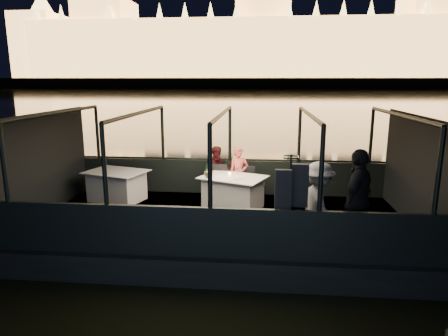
# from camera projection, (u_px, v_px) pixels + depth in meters

# --- Properties ---
(river_water) EXTENTS (500.00, 500.00, 0.00)m
(river_water) POSITION_uv_depth(u_px,v_px,m) (259.00, 96.00, 86.67)
(river_water) COLOR black
(river_water) RESTS_ON ground
(boat_hull) EXTENTS (8.60, 4.40, 1.00)m
(boat_hull) POSITION_uv_depth(u_px,v_px,m) (222.00, 239.00, 8.95)
(boat_hull) COLOR black
(boat_hull) RESTS_ON river_water
(boat_deck) EXTENTS (8.00, 4.00, 0.04)m
(boat_deck) POSITION_uv_depth(u_px,v_px,m) (222.00, 219.00, 8.84)
(boat_deck) COLOR black
(boat_deck) RESTS_ON boat_hull
(gunwale_port) EXTENTS (8.00, 0.08, 0.90)m
(gunwale_port) POSITION_uv_depth(u_px,v_px,m) (230.00, 177.00, 10.68)
(gunwale_port) COLOR black
(gunwale_port) RESTS_ON boat_deck
(gunwale_starboard) EXTENTS (8.00, 0.08, 0.90)m
(gunwale_starboard) POSITION_uv_depth(u_px,v_px,m) (210.00, 233.00, 6.80)
(gunwale_starboard) COLOR black
(gunwale_starboard) RESTS_ON boat_deck
(cabin_glass_port) EXTENTS (8.00, 0.02, 1.40)m
(cabin_glass_port) POSITION_uv_depth(u_px,v_px,m) (230.00, 134.00, 10.43)
(cabin_glass_port) COLOR #99B2B2
(cabin_glass_port) RESTS_ON gunwale_port
(cabin_glass_starboard) EXTENTS (8.00, 0.02, 1.40)m
(cabin_glass_starboard) POSITION_uv_depth(u_px,v_px,m) (210.00, 167.00, 6.55)
(cabin_glass_starboard) COLOR #99B2B2
(cabin_glass_starboard) RESTS_ON gunwale_starboard
(cabin_roof_glass) EXTENTS (8.00, 4.00, 0.02)m
(cabin_roof_glass) POSITION_uv_depth(u_px,v_px,m) (222.00, 114.00, 8.34)
(cabin_roof_glass) COLOR #99B2B2
(cabin_roof_glass) RESTS_ON boat_deck
(end_wall_fore) EXTENTS (0.02, 4.00, 2.30)m
(end_wall_fore) POSITION_uv_depth(u_px,v_px,m) (45.00, 164.00, 8.96)
(end_wall_fore) COLOR black
(end_wall_fore) RESTS_ON boat_deck
(end_wall_aft) EXTENTS (0.02, 4.00, 2.30)m
(end_wall_aft) POSITION_uv_depth(u_px,v_px,m) (415.00, 172.00, 8.21)
(end_wall_aft) COLOR black
(end_wall_aft) RESTS_ON boat_deck
(canopy_ribs) EXTENTS (8.00, 4.00, 2.30)m
(canopy_ribs) POSITION_uv_depth(u_px,v_px,m) (222.00, 167.00, 8.59)
(canopy_ribs) COLOR black
(canopy_ribs) RESTS_ON boat_deck
(embankment) EXTENTS (400.00, 140.00, 6.00)m
(embankment) POSITION_uv_depth(u_px,v_px,m) (262.00, 84.00, 212.75)
(embankment) COLOR #423D33
(embankment) RESTS_ON ground
(parliament_building) EXTENTS (220.00, 32.00, 60.00)m
(parliament_building) POSITION_uv_depth(u_px,v_px,m) (263.00, 19.00, 172.66)
(parliament_building) COLOR #F2D18C
(parliament_building) RESTS_ON embankment
(dining_table_central) EXTENTS (1.74, 1.52, 0.77)m
(dining_table_central) POSITION_uv_depth(u_px,v_px,m) (233.00, 192.00, 9.47)
(dining_table_central) COLOR white
(dining_table_central) RESTS_ON boat_deck
(dining_table_aft) EXTENTS (1.68, 1.42, 0.76)m
(dining_table_aft) POSITION_uv_depth(u_px,v_px,m) (117.00, 186.00, 10.06)
(dining_table_aft) COLOR white
(dining_table_aft) RESTS_ON boat_deck
(chair_port_left) EXTENTS (0.45, 0.45, 0.91)m
(chair_port_left) POSITION_uv_depth(u_px,v_px,m) (218.00, 184.00, 9.93)
(chair_port_left) COLOR black
(chair_port_left) RESTS_ON boat_deck
(chair_port_right) EXTENTS (0.42, 0.42, 0.86)m
(chair_port_right) POSITION_uv_depth(u_px,v_px,m) (247.00, 184.00, 9.96)
(chair_port_right) COLOR black
(chair_port_right) RESTS_ON boat_deck
(coat_stand) EXTENTS (0.51, 0.41, 1.79)m
(coat_stand) POSITION_uv_depth(u_px,v_px,m) (289.00, 205.00, 6.82)
(coat_stand) COLOR black
(coat_stand) RESTS_ON boat_deck
(person_woman_coral) EXTENTS (0.54, 0.42, 1.34)m
(person_woman_coral) POSITION_uv_depth(u_px,v_px,m) (239.00, 171.00, 10.09)
(person_woman_coral) COLOR #F26058
(person_woman_coral) RESTS_ON boat_deck
(person_man_maroon) EXTENTS (0.74, 0.63, 1.33)m
(person_man_maroon) POSITION_uv_depth(u_px,v_px,m) (218.00, 169.00, 10.29)
(person_man_maroon) COLOR #421216
(person_man_maroon) RESTS_ON boat_deck
(passenger_stripe) EXTENTS (0.88, 1.16, 1.59)m
(passenger_stripe) POSITION_uv_depth(u_px,v_px,m) (318.00, 202.00, 7.19)
(passenger_stripe) COLOR white
(passenger_stripe) RESTS_ON boat_deck
(passenger_dark) EXTENTS (0.97, 1.16, 1.84)m
(passenger_dark) POSITION_uv_depth(u_px,v_px,m) (358.00, 204.00, 7.08)
(passenger_dark) COLOR black
(passenger_dark) RESTS_ON boat_deck
(wine_bottle) EXTENTS (0.07, 0.07, 0.32)m
(wine_bottle) POSITION_uv_depth(u_px,v_px,m) (207.00, 171.00, 9.26)
(wine_bottle) COLOR #123319
(wine_bottle) RESTS_ON dining_table_central
(bread_basket) EXTENTS (0.24, 0.24, 0.08)m
(bread_basket) POSITION_uv_depth(u_px,v_px,m) (209.00, 173.00, 9.54)
(bread_basket) COLOR brown
(bread_basket) RESTS_ON dining_table_central
(amber_candle) EXTENTS (0.06, 0.06, 0.08)m
(amber_candle) POSITION_uv_depth(u_px,v_px,m) (229.00, 175.00, 9.43)
(amber_candle) COLOR #FF9F3F
(amber_candle) RESTS_ON dining_table_central
(plate_near) EXTENTS (0.32, 0.32, 0.02)m
(plate_near) POSITION_uv_depth(u_px,v_px,m) (238.00, 179.00, 9.18)
(plate_near) COLOR silver
(plate_near) RESTS_ON dining_table_central
(plate_far) EXTENTS (0.27, 0.27, 0.02)m
(plate_far) POSITION_uv_depth(u_px,v_px,m) (214.00, 175.00, 9.55)
(plate_far) COLOR white
(plate_far) RESTS_ON dining_table_central
(wine_glass_white) EXTENTS (0.08, 0.08, 0.20)m
(wine_glass_white) POSITION_uv_depth(u_px,v_px,m) (207.00, 174.00, 9.22)
(wine_glass_white) COLOR white
(wine_glass_white) RESTS_ON dining_table_central
(wine_glass_red) EXTENTS (0.08, 0.08, 0.20)m
(wine_glass_red) POSITION_uv_depth(u_px,v_px,m) (237.00, 171.00, 9.59)
(wine_glass_red) COLOR white
(wine_glass_red) RESTS_ON dining_table_central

